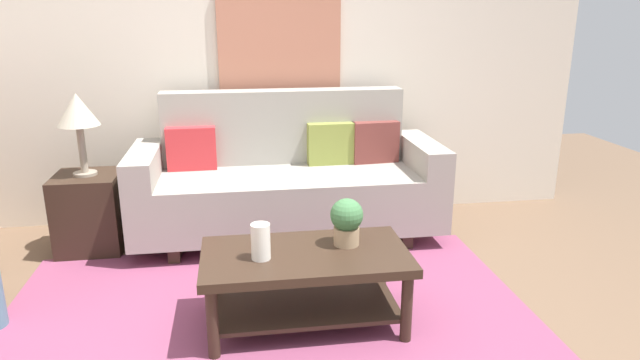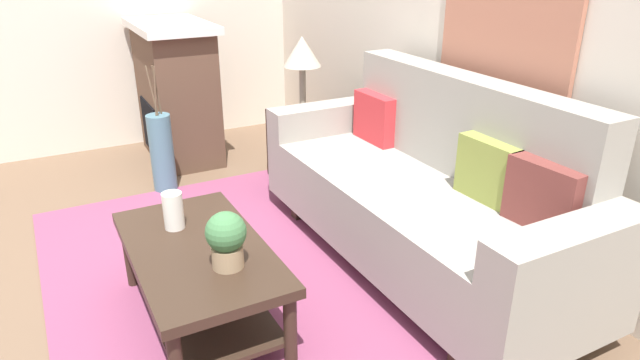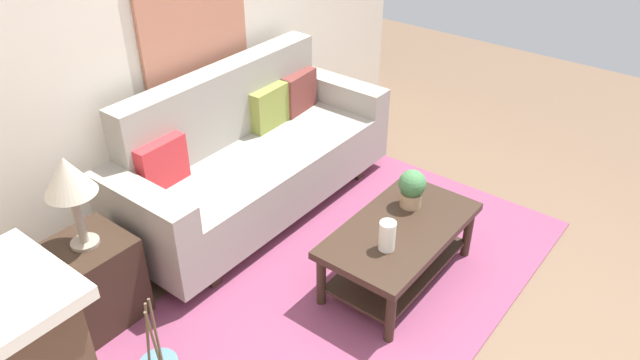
{
  "view_description": "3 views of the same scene",
  "coord_description": "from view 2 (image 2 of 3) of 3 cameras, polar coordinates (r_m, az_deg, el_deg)",
  "views": [
    {
      "loc": [
        -0.14,
        -2.4,
        1.66
      ],
      "look_at": [
        0.4,
        1.11,
        0.58
      ],
      "focal_mm": 31.56,
      "sensor_mm": 36.0,
      "label": 1
    },
    {
      "loc": [
        2.48,
        -0.24,
        1.75
      ],
      "look_at": [
        0.05,
        1.05,
        0.57
      ],
      "focal_mm": 31.09,
      "sensor_mm": 36.0,
      "label": 2
    },
    {
      "loc": [
        -2.48,
        -1.12,
        2.72
      ],
      "look_at": [
        -0.02,
        0.79,
        0.7
      ],
      "focal_mm": 33.8,
      "sensor_mm": 36.0,
      "label": 3
    }
  ],
  "objects": [
    {
      "name": "side_table",
      "position": [
        4.34,
        -1.73,
        3.46
      ],
      "size": [
        0.44,
        0.44,
        0.56
      ],
      "primitive_type": "cube",
      "color": "#332319",
      "rests_on": "ground_plane"
    },
    {
      "name": "floor_vase",
      "position": [
        4.31,
        -15.95,
        2.64
      ],
      "size": [
        0.17,
        0.17,
        0.6
      ],
      "primitive_type": "cylinder",
      "color": "slate",
      "rests_on": "ground_plane"
    },
    {
      "name": "coffee_table",
      "position": [
        2.75,
        -12.32,
        -8.77
      ],
      "size": [
        1.1,
        0.6,
        0.43
      ],
      "color": "#332319",
      "rests_on": "ground_plane"
    },
    {
      "name": "tabletop_vase",
      "position": [
        2.85,
        -14.87,
        -3.06
      ],
      "size": [
        0.1,
        0.1,
        0.19
      ],
      "primitive_type": "cylinder",
      "color": "white",
      "rests_on": "coffee_table"
    },
    {
      "name": "table_lamp",
      "position": [
        4.16,
        -1.85,
        12.76
      ],
      "size": [
        0.28,
        0.28,
        0.57
      ],
      "color": "gray",
      "rests_on": "side_table"
    },
    {
      "name": "throw_pillow_crimson",
      "position": [
        3.71,
        5.77,
        6.39
      ],
      "size": [
        0.36,
        0.13,
        0.32
      ],
      "primitive_type": "cube",
      "rotation": [
        0.0,
        0.0,
        0.02
      ],
      "color": "red",
      "rests_on": "couch"
    },
    {
      "name": "potted_plant_tabletop",
      "position": [
        2.44,
        -9.62,
        -5.92
      ],
      "size": [
        0.18,
        0.18,
        0.26
      ],
      "color": "tan",
      "rests_on": "coffee_table"
    },
    {
      "name": "throw_pillow_olive",
      "position": [
        2.95,
        17.02,
        0.94
      ],
      "size": [
        0.36,
        0.13,
        0.32
      ],
      "primitive_type": "cube",
      "rotation": [
        0.0,
        0.0,
        0.03
      ],
      "color": "olive",
      "rests_on": "couch"
    },
    {
      "name": "throw_pillow_maroon",
      "position": [
        2.74,
        22.05,
        -1.53
      ],
      "size": [
        0.37,
        0.15,
        0.32
      ],
      "primitive_type": "cube",
      "rotation": [
        0.0,
        0.0,
        0.08
      ],
      "color": "brown",
      "rests_on": "couch"
    },
    {
      "name": "floor_vase_branch_c",
      "position": [
        4.18,
        -16.93,
        8.78
      ],
      "size": [
        0.05,
        0.05,
        0.36
      ],
      "primitive_type": "cylinder",
      "rotation": [
        0.1,
        -0.11,
        0.0
      ],
      "color": "brown",
      "rests_on": "floor_vase"
    },
    {
      "name": "couch",
      "position": [
        3.2,
        10.58,
        -1.47
      ],
      "size": [
        2.24,
        0.84,
        1.08
      ],
      "color": "gray",
      "rests_on": "ground_plane"
    },
    {
      "name": "floor_vase_branch_b",
      "position": [
        4.19,
        -16.46,
        8.86
      ],
      "size": [
        0.03,
        0.04,
        0.36
      ],
      "primitive_type": "cylinder",
      "rotation": [
        0.09,
        0.06,
        0.0
      ],
      "color": "brown",
      "rests_on": "floor_vase"
    },
    {
      "name": "area_rug",
      "position": [
        3.12,
        -9.62,
        -11.11
      ],
      "size": [
        2.98,
        1.78,
        0.01
      ],
      "primitive_type": "cube",
      "color": "#843D5B",
      "rests_on": "ground_plane"
    },
    {
      "name": "ground_plane",
      "position": [
        3.04,
        -18.77,
        -13.28
      ],
      "size": [
        9.46,
        9.46,
        0.0
      ],
      "primitive_type": "plane",
      "color": "brown"
    },
    {
      "name": "wall_back",
      "position": [
        3.47,
        16.59,
        15.73
      ],
      "size": [
        5.46,
        0.1,
        2.7
      ],
      "primitive_type": "cube",
      "color": "beige",
      "rests_on": "ground_plane"
    },
    {
      "name": "fireplace",
      "position": [
        4.92,
        -14.57,
        8.83
      ],
      "size": [
        1.02,
        0.58,
        1.16
      ],
      "color": "brown",
      "rests_on": "ground_plane"
    },
    {
      "name": "framed_painting",
      "position": [
        3.26,
        18.67,
        16.27
      ],
      "size": [
        0.96,
        0.03,
        0.82
      ],
      "primitive_type": "cube",
      "color": "#B77056"
    },
    {
      "name": "floor_vase_branch_a",
      "position": [
        4.16,
        -16.6,
        8.74
      ],
      "size": [
        0.02,
        0.04,
        0.36
      ],
      "primitive_type": "cylinder",
      "rotation": [
        -0.06,
        0.03,
        0.0
      ],
      "color": "brown",
      "rests_on": "floor_vase"
    }
  ]
}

